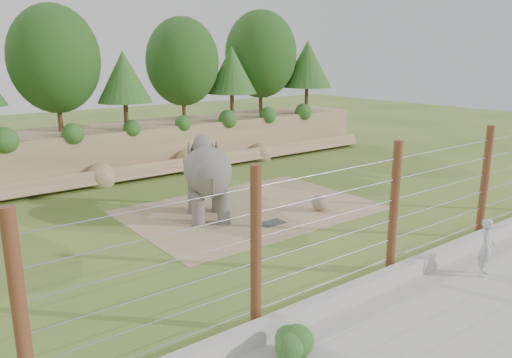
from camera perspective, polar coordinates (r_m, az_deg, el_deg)
ground at (r=18.40m, az=3.82°, el=-6.05°), size 90.00×90.00×0.00m
back_embankment at (r=28.38m, az=-12.44°, el=9.04°), size 30.00×5.52×8.77m
dirt_patch at (r=20.89m, az=-0.59°, el=-3.49°), size 10.00×7.00×0.02m
drain_grate at (r=19.20m, az=1.82°, el=-5.04°), size 1.00×0.60×0.03m
elephant at (r=19.49m, az=-5.51°, el=-0.30°), size 3.00×4.03×3.00m
stone_ball at (r=20.79m, az=7.32°, el=-2.66°), size 0.70×0.70×0.70m
retaining_wall at (r=15.21m, az=16.56°, el=-10.12°), size 26.00×0.35×0.50m
walkway at (r=14.37m, az=23.08°, el=-13.26°), size 26.00×4.00×0.01m
barrier_fence at (r=14.87m, az=15.48°, el=-3.38°), size 20.26×0.26×4.00m
walkway_shrub at (r=11.28m, az=3.95°, el=-17.85°), size 0.74×0.74×0.74m
zookeeper at (r=16.09m, az=24.86°, el=-7.10°), size 0.74×0.63×1.74m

